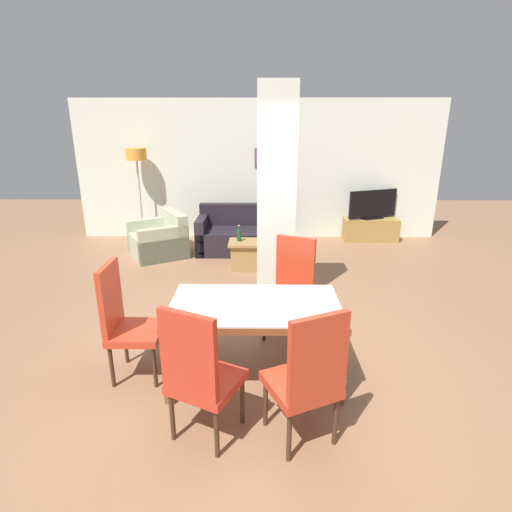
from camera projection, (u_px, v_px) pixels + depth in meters
The scene contains 15 objects.
ground_plane at pixel (255, 374), 3.75m from camera, with size 18.00×18.00×0.00m, color #8F6548.
back_wall at pixel (258, 171), 7.92m from camera, with size 7.20×0.09×2.70m.
divider_pillar at pixel (276, 201), 4.82m from camera, with size 0.46×0.35×2.70m.
dining_table at pixel (255, 319), 3.56m from camera, with size 1.52×0.88×0.73m.
dining_chair_near_left at pixel (199, 372), 2.81m from camera, with size 0.61×0.61×1.09m.
dining_chair_near_right at pixel (308, 375), 2.77m from camera, with size 0.61×0.61×1.09m.
dining_chair_far_right at pixel (291, 285), 4.32m from camera, with size 0.61×0.61×1.09m.
dining_chair_head_left at pixel (126, 319), 3.58m from camera, with size 0.46×0.46×1.09m.
sofa at pixel (245, 236), 7.31m from camera, with size 1.70×0.87×0.82m.
armchair at pixel (160, 241), 7.05m from camera, with size 1.19×1.22×0.76m.
coffee_table at pixel (247, 254), 6.42m from camera, with size 0.57×0.47×0.45m.
bottle at pixel (239, 235), 6.34m from camera, with size 0.07×0.07×0.26m.
tv_stand at pixel (370, 229), 7.99m from camera, with size 1.06×0.40×0.44m.
tv_screen at pixel (373, 205), 7.83m from camera, with size 1.00×0.44×0.57m.
floor_lamp at pixel (137, 163), 7.57m from camera, with size 0.38×0.38×1.80m.
Camera 1 is at (0.05, -3.20, 2.24)m, focal length 28.00 mm.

